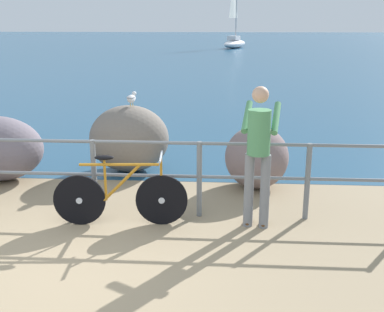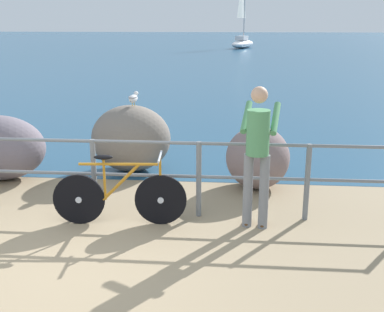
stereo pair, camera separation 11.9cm
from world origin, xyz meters
name	(u,v)px [view 1 (the left image)]	position (x,y,z in m)	size (l,w,h in m)	color
ground_plane	(191,72)	(0.00, 20.00, -0.05)	(120.00, 120.00, 0.10)	#937F60
sea_surface	(209,44)	(0.00, 47.99, 0.00)	(120.00, 90.00, 0.01)	navy
promenade_railing	(94,168)	(0.00, 1.60, 0.64)	(8.48, 0.07, 1.02)	slate
bicycle	(121,196)	(0.43, 1.25, 0.39)	(1.70, 0.48, 0.92)	black
person_at_railing	(258,151)	(2.14, 1.33, 0.99)	(0.52, 0.67, 1.78)	slate
breakwater_boulder_main	(129,139)	(0.10, 3.52, 0.57)	(1.36, 1.11, 1.14)	slate
breakwater_boulder_right	(257,157)	(2.22, 2.82, 0.48)	(0.98, 1.03, 0.97)	slate
seagull	(131,98)	(0.18, 3.46, 1.28)	(0.17, 0.34, 0.23)	gold
sailboat	(235,40)	(2.51, 40.11, 0.71)	(2.74, 4.58, 6.16)	white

